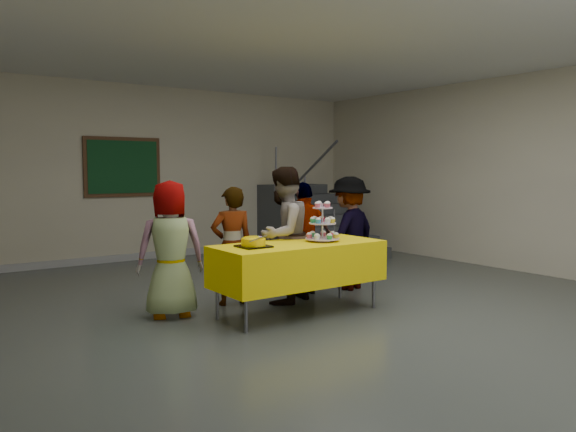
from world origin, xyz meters
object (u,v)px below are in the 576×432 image
at_px(bake_table, 299,263).
at_px(bear_cake, 253,241).
at_px(noticeboard, 123,167).
at_px(staircase, 310,225).
at_px(cupcake_stand, 322,225).
at_px(schoolchild_a, 171,249).
at_px(schoolchild_b, 232,246).
at_px(schoolchild_c, 283,235).
at_px(schoolchild_e, 349,233).
at_px(schoolchild_d, 305,238).

bearing_deg(bake_table, bear_cake, 178.51).
bearing_deg(noticeboard, staircase, -14.10).
distance_m(bake_table, cupcake_stand, 0.50).
relative_size(schoolchild_a, staircase, 0.60).
bearing_deg(bear_cake, bake_table, -1.49).
relative_size(schoolchild_b, schoolchild_c, 0.86).
bearing_deg(staircase, bear_cake, -134.09).
xyz_separation_m(bear_cake, schoolchild_e, (1.85, 0.62, -0.09)).
relative_size(schoolchild_b, schoolchild_e, 0.93).
relative_size(schoolchild_e, staircase, 0.61).
bearing_deg(schoolchild_d, noticeboard, -73.72).
bearing_deg(bake_table, staircase, 50.97).
height_order(cupcake_stand, bear_cake, cupcake_stand).
xyz_separation_m(schoolchild_b, noticeboard, (0.02, 3.72, 0.92)).
xyz_separation_m(schoolchild_b, schoolchild_d, (1.02, -0.04, 0.02)).
relative_size(cupcake_stand, schoolchild_e, 0.30).
relative_size(cupcake_stand, schoolchild_a, 0.31).
distance_m(bake_table, schoolchild_c, 0.58).
xyz_separation_m(bake_table, schoolchild_b, (-0.38, 0.78, 0.13)).
bearing_deg(schoolchild_a, schoolchild_d, -161.07).
height_order(schoolchild_b, staircase, staircase).
xyz_separation_m(schoolchild_a, schoolchild_e, (2.47, -0.04, 0.01)).
bearing_deg(schoolchild_a, schoolchild_e, -164.01).
height_order(staircase, noticeboard, noticeboard).
height_order(cupcake_stand, schoolchild_d, schoolchild_d).
relative_size(bake_table, schoolchild_c, 1.18).
bearing_deg(bear_cake, schoolchild_d, 31.08).
relative_size(bake_table, schoolchild_a, 1.30).
relative_size(schoolchild_c, schoolchild_d, 1.13).
distance_m(bear_cake, schoolchild_d, 1.40).
relative_size(bear_cake, schoolchild_a, 0.25).
xyz_separation_m(bake_table, noticeboard, (-0.36, 4.49, 1.04)).
xyz_separation_m(schoolchild_e, noticeboard, (-1.65, 3.86, 0.86)).
relative_size(schoolchild_c, noticeboard, 1.23).
bearing_deg(schoolchild_a, schoolchild_b, -155.59).
bearing_deg(bear_cake, schoolchild_a, 133.38).
bearing_deg(bake_table, schoolchild_d, 49.28).
bearing_deg(staircase, bake_table, -129.03).
distance_m(schoolchild_d, staircase, 3.74).
bearing_deg(schoolchild_e, noticeboard, -81.74).
relative_size(cupcake_stand, schoolchild_b, 0.33).
relative_size(schoolchild_b, staircase, 0.57).
bearing_deg(staircase, schoolchild_a, -144.25).
relative_size(schoolchild_a, schoolchild_e, 0.99).
xyz_separation_m(cupcake_stand, schoolchild_c, (-0.16, 0.53, -0.15)).
bearing_deg(schoolchild_e, bake_table, 11.33).
relative_size(schoolchild_c, staircase, 0.66).
height_order(bake_table, schoolchild_d, schoolchild_d).
bearing_deg(noticeboard, schoolchild_e, -66.89).
xyz_separation_m(schoolchild_c, staircase, (2.82, 3.15, -0.31)).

